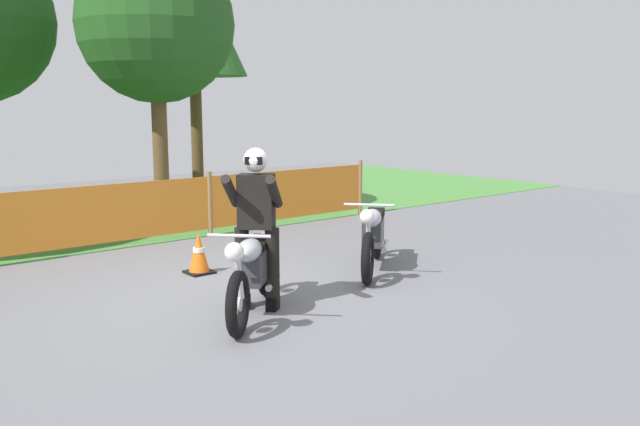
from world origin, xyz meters
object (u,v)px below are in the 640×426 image
at_px(motorcycle_trailing, 253,271).
at_px(rider_trailing, 257,219).
at_px(motorcycle_lead, 373,235).
at_px(traffic_cone, 199,253).

xyz_separation_m(motorcycle_trailing, rider_trailing, (0.16, 0.15, 0.49)).
height_order(motorcycle_lead, traffic_cone, motorcycle_lead).
bearing_deg(motorcycle_trailing, rider_trailing, -179.49).
bearing_deg(traffic_cone, motorcycle_lead, -36.02).
xyz_separation_m(motorcycle_lead, traffic_cone, (-1.79, 1.30, -0.21)).
relative_size(motorcycle_trailing, rider_trailing, 0.90).
distance_m(motorcycle_trailing, rider_trailing, 0.54).
bearing_deg(motorcycle_trailing, motorcycle_lead, 149.73).
relative_size(motorcycle_lead, traffic_cone, 3.02).
bearing_deg(motorcycle_lead, rider_trailing, -30.48).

